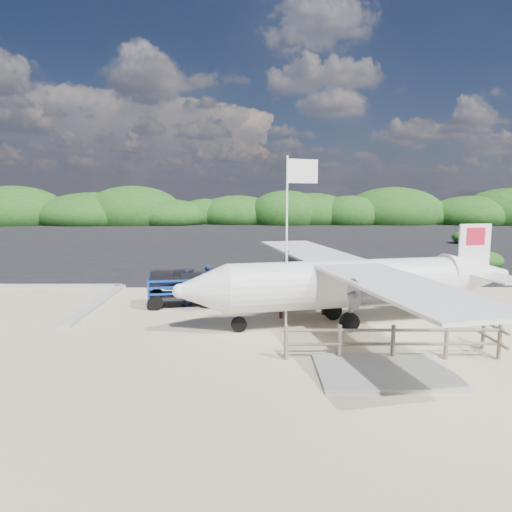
{
  "coord_description": "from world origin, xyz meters",
  "views": [
    {
      "loc": [
        2.07,
        -17.29,
        4.62
      ],
      "look_at": [
        2.23,
        4.49,
        1.65
      ],
      "focal_mm": 32.0,
      "sensor_mm": 36.0,
      "label": 1
    }
  ],
  "objects_px": {
    "flagpole": "(286,331)",
    "baggage_cart": "(182,306)",
    "aircraft_large": "(343,245)",
    "crew_b": "(224,285)",
    "signboard": "(302,317)",
    "crew_a": "(208,281)",
    "crew_c": "(187,288)"
  },
  "relations": [
    {
      "from": "crew_a",
      "to": "aircraft_large",
      "type": "relative_size",
      "value": 0.1
    },
    {
      "from": "baggage_cart",
      "to": "crew_a",
      "type": "distance_m",
      "value": 1.79
    },
    {
      "from": "baggage_cart",
      "to": "crew_b",
      "type": "bearing_deg",
      "value": 14.78
    },
    {
      "from": "signboard",
      "to": "crew_a",
      "type": "relative_size",
      "value": 1.25
    },
    {
      "from": "signboard",
      "to": "crew_a",
      "type": "distance_m",
      "value": 5.0
    },
    {
      "from": "crew_b",
      "to": "crew_c",
      "type": "bearing_deg",
      "value": 36.48
    },
    {
      "from": "signboard",
      "to": "aircraft_large",
      "type": "distance_m",
      "value": 25.46
    },
    {
      "from": "flagpole",
      "to": "crew_b",
      "type": "xyz_separation_m",
      "value": [
        -2.37,
        4.33,
        0.74
      ]
    },
    {
      "from": "flagpole",
      "to": "aircraft_large",
      "type": "xyz_separation_m",
      "value": [
        7.19,
        26.42,
        0.0
      ]
    },
    {
      "from": "crew_c",
      "to": "crew_a",
      "type": "bearing_deg",
      "value": -134.15
    },
    {
      "from": "crew_c",
      "to": "aircraft_large",
      "type": "xyz_separation_m",
      "value": [
        11.03,
        23.02,
        -0.77
      ]
    },
    {
      "from": "signboard",
      "to": "crew_b",
      "type": "height_order",
      "value": "crew_b"
    },
    {
      "from": "crew_a",
      "to": "aircraft_large",
      "type": "xyz_separation_m",
      "value": [
        10.32,
        21.58,
        -0.77
      ]
    },
    {
      "from": "flagpole",
      "to": "baggage_cart",
      "type": "bearing_deg",
      "value": 139.04
    },
    {
      "from": "crew_c",
      "to": "signboard",
      "type": "bearing_deg",
      "value": 142.62
    },
    {
      "from": "signboard",
      "to": "baggage_cart",
      "type": "bearing_deg",
      "value": 145.05
    },
    {
      "from": "baggage_cart",
      "to": "signboard",
      "type": "bearing_deg",
      "value": -29.62
    },
    {
      "from": "signboard",
      "to": "aircraft_large",
      "type": "relative_size",
      "value": 0.13
    },
    {
      "from": "baggage_cart",
      "to": "crew_c",
      "type": "height_order",
      "value": "crew_c"
    },
    {
      "from": "aircraft_large",
      "to": "crew_c",
      "type": "bearing_deg",
      "value": 52.55
    },
    {
      "from": "signboard",
      "to": "crew_c",
      "type": "height_order",
      "value": "crew_c"
    },
    {
      "from": "crew_c",
      "to": "crew_b",
      "type": "bearing_deg",
      "value": -165.7
    },
    {
      "from": "signboard",
      "to": "crew_c",
      "type": "relative_size",
      "value": 1.25
    },
    {
      "from": "signboard",
      "to": "flagpole",
      "type": "bearing_deg",
      "value": -127.91
    },
    {
      "from": "baggage_cart",
      "to": "aircraft_large",
      "type": "bearing_deg",
      "value": 54.07
    },
    {
      "from": "baggage_cart",
      "to": "aircraft_large",
      "type": "xyz_separation_m",
      "value": [
        11.28,
        22.88,
        0.0
      ]
    },
    {
      "from": "flagpole",
      "to": "aircraft_large",
      "type": "bearing_deg",
      "value": 74.77
    },
    {
      "from": "baggage_cart",
      "to": "crew_c",
      "type": "distance_m",
      "value": 0.83
    },
    {
      "from": "crew_a",
      "to": "crew_b",
      "type": "distance_m",
      "value": 0.92
    },
    {
      "from": "flagpole",
      "to": "crew_a",
      "type": "height_order",
      "value": "flagpole"
    },
    {
      "from": "crew_a",
      "to": "crew_c",
      "type": "bearing_deg",
      "value": 79.61
    },
    {
      "from": "crew_b",
      "to": "crew_a",
      "type": "bearing_deg",
      "value": -30.5
    }
  ]
}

